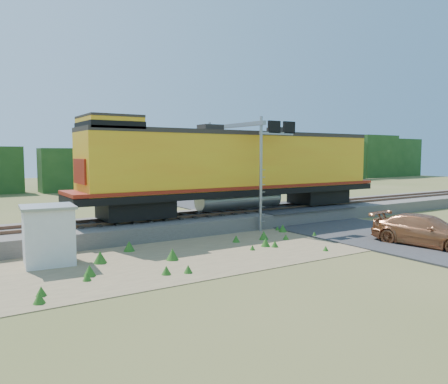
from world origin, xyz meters
TOP-DOWN VIEW (x-y plane):
  - ground at (0.00, 0.00)m, footprint 140.00×140.00m
  - ballast at (0.00, 6.00)m, footprint 70.00×5.00m
  - rails at (0.00, 6.00)m, footprint 70.00×1.54m
  - dirt_shoulder at (-2.00, 0.50)m, footprint 26.00×8.00m
  - road at (7.00, 0.74)m, footprint 7.00×66.00m
  - tree_line_north at (0.00, 38.00)m, footprint 130.00×3.00m
  - weed_clumps at (-3.50, 0.10)m, footprint 15.00×6.20m
  - locomotive at (2.48, 6.00)m, footprint 20.94×3.19m
  - shed at (-9.30, 1.89)m, footprint 2.16×2.16m
  - signal_gantry at (2.64, 5.35)m, footprint 2.58×6.20m
  - car at (6.58, -4.21)m, footprint 2.81×5.37m

SIDE VIEW (x-z plane):
  - ground at x=0.00m, z-range 0.00..0.00m
  - weed_clumps at x=-3.50m, z-range -0.28..0.28m
  - dirt_shoulder at x=-2.00m, z-range 0.00..0.03m
  - road at x=7.00m, z-range -0.34..0.52m
  - ballast at x=0.00m, z-range 0.00..0.80m
  - car at x=6.58m, z-range 0.00..1.48m
  - rails at x=0.00m, z-range 0.80..0.96m
  - shed at x=-9.30m, z-range 0.01..2.39m
  - tree_line_north at x=0.00m, z-range -0.18..6.32m
  - locomotive at x=2.48m, z-range 0.92..6.33m
  - signal_gantry at x=2.64m, z-range 1.66..8.16m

